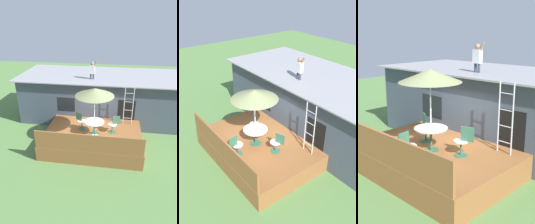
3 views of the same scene
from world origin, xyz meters
The scene contains 11 objects.
ground_plane centered at (0.00, 0.00, 0.00)m, with size 40.00×40.00×0.00m, color #567F42.
house centered at (0.00, 3.60, 1.47)m, with size 10.50×4.50×2.93m.
deck centered at (0.00, 0.00, 0.40)m, with size 5.11×3.80×0.80m, color brown.
deck_railing centered at (0.00, -1.85, 1.25)m, with size 5.01×0.08×0.90m, color brown.
patio_table centered at (0.09, -0.29, 1.39)m, with size 1.04×1.04×0.74m.
patio_umbrella centered at (0.09, -0.29, 3.15)m, with size 1.90×1.90×2.54m.
step_ladder centered at (1.82, 1.13, 1.90)m, with size 0.52×0.04×2.20m.
person_figure centered at (-0.41, 2.55, 3.54)m, with size 0.47×0.20×1.11m.
patio_chair_left centered at (-0.70, 0.19, 1.26)m, with size 0.57×0.44×0.92m.
patio_chair_right centered at (1.09, 0.08, 1.26)m, with size 0.60×0.44×0.92m.
patio_chair_near centered at (0.24, -1.35, 1.26)m, with size 0.44×0.62×0.92m.
Camera 3 is at (6.43, -6.13, 4.34)m, focal length 47.36 mm.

